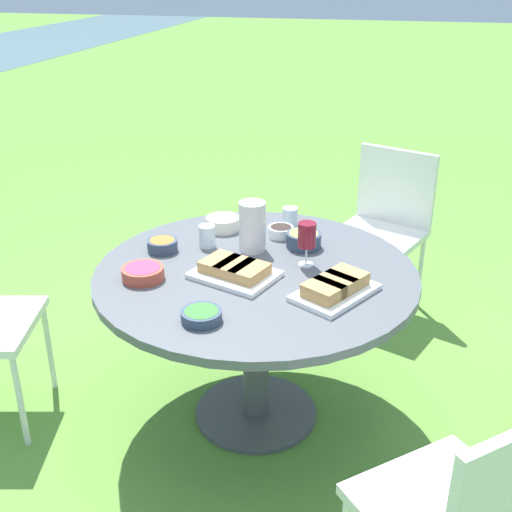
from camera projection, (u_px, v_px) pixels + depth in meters
name	position (u px, v px, depth m)	size (l,w,h in m)	color
ground_plane	(256.00, 413.00, 2.82)	(40.00, 40.00, 0.00)	#5B8C38
dining_table	(256.00, 293.00, 2.56)	(1.27, 1.27, 0.70)	#4C4C51
chair_near_left	(473.00, 512.00, 1.65)	(0.61, 0.61, 0.89)	silver
chair_near_right	(385.00, 219.00, 3.50)	(0.55, 0.56, 0.89)	silver
water_pitcher	(252.00, 226.00, 2.65)	(0.12, 0.11, 0.21)	silver
wine_glass	(307.00, 236.00, 2.51)	(0.07, 0.07, 0.18)	silver
platter_bread_main	(235.00, 271.00, 2.45)	(0.32, 0.37, 0.06)	white
platter_charcuterie	(335.00, 288.00, 2.32)	(0.37, 0.33, 0.07)	white
bowl_fries	(304.00, 239.00, 2.71)	(0.15, 0.15, 0.07)	#334256
bowl_salad	(201.00, 315.00, 2.16)	(0.14, 0.14, 0.04)	#334256
bowl_olives	(281.00, 231.00, 2.81)	(0.11, 0.11, 0.05)	white
bowl_dip_red	(143.00, 272.00, 2.44)	(0.16, 0.16, 0.05)	#B74733
bowl_dip_cream	(223.00, 223.00, 2.88)	(0.15, 0.15, 0.06)	beige
bowl_roasted_veg	(162.00, 245.00, 2.67)	(0.13, 0.13, 0.05)	#334256
cup_water_near	(207.00, 236.00, 2.70)	(0.07, 0.07, 0.10)	silver
cup_water_far	(290.00, 217.00, 2.92)	(0.07, 0.07, 0.09)	silver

